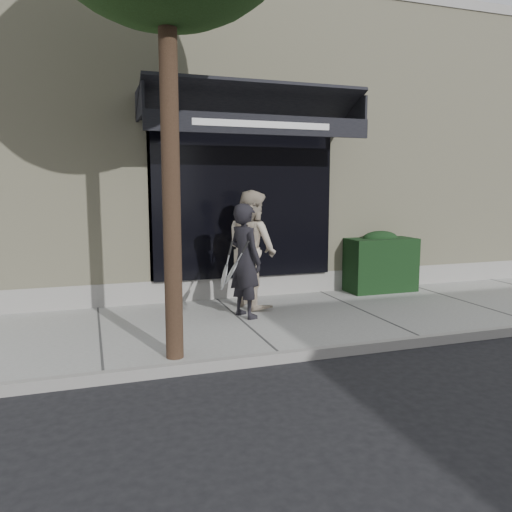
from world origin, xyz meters
name	(u,v)px	position (x,y,z in m)	size (l,w,h in m)	color
ground	(361,317)	(0.00, 0.00, 0.00)	(80.00, 80.00, 0.00)	black
sidewalk	(361,314)	(0.00, 0.00, 0.06)	(20.00, 3.00, 0.12)	gray
curb	(422,341)	(0.00, -1.55, 0.07)	(20.00, 0.10, 0.14)	gray
building_facade	(260,160)	(-0.01, 4.96, 2.74)	(14.30, 8.04, 5.64)	beige
hedge	(379,262)	(1.10, 1.25, 0.66)	(1.30, 0.70, 1.14)	black
pedestrian_front	(245,261)	(-1.89, 0.19, 0.97)	(0.83, 0.88, 1.71)	black
pedestrian_back	(252,249)	(-1.58, 0.79, 1.07)	(0.96, 1.09, 1.90)	beige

